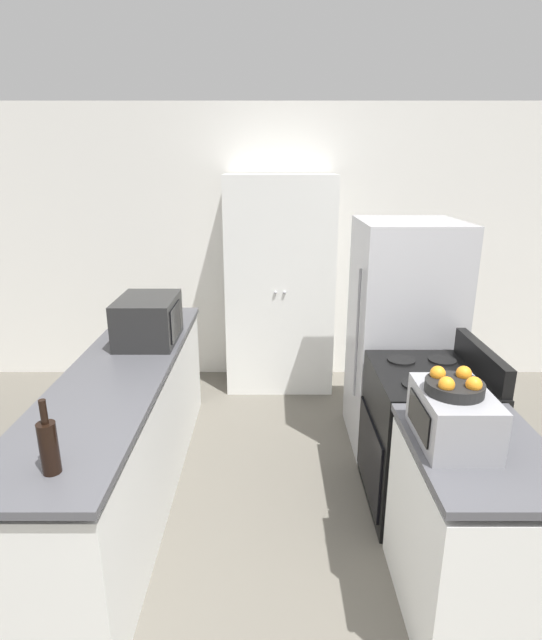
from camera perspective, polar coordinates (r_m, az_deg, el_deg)
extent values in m
cube|color=white|center=(4.87, 0.00, 8.36)|extent=(7.00, 0.06, 2.60)
cube|color=silver|center=(3.36, -16.28, -12.88)|extent=(0.58, 2.56, 0.83)
cube|color=#4C4C51|center=(3.16, -16.99, -5.53)|extent=(0.60, 2.61, 0.04)
cube|color=silver|center=(2.68, 21.78, -22.29)|extent=(0.58, 0.82, 0.83)
cube|color=#4C4C51|center=(2.42, 23.05, -13.65)|extent=(0.60, 0.84, 0.04)
cube|color=white|center=(4.63, 0.99, 3.99)|extent=(0.98, 0.51, 1.98)
sphere|color=#B2B2B7|center=(4.37, 0.52, 3.17)|extent=(0.03, 0.03, 0.03)
sphere|color=#B2B2B7|center=(4.37, 1.57, 3.16)|extent=(0.03, 0.03, 0.03)
cube|color=black|center=(3.29, 17.03, -12.95)|extent=(0.64, 0.75, 0.90)
cube|color=black|center=(3.27, 11.15, -14.97)|extent=(0.02, 0.66, 0.49)
cube|color=black|center=(3.16, 22.93, -4.22)|extent=(0.06, 0.71, 0.16)
cylinder|color=black|center=(2.89, 16.39, -7.09)|extent=(0.17, 0.17, 0.01)
cylinder|color=black|center=(3.21, 14.66, -4.46)|extent=(0.17, 0.17, 0.01)
cylinder|color=black|center=(2.98, 21.16, -6.89)|extent=(0.17, 0.17, 0.01)
cylinder|color=black|center=(3.29, 19.00, -4.35)|extent=(0.17, 0.17, 0.01)
cube|color=#B7B7BC|center=(3.82, 14.72, -1.80)|extent=(0.71, 0.75, 1.69)
cylinder|color=gray|center=(3.53, 9.81, -1.64)|extent=(0.02, 0.02, 0.93)
cube|color=black|center=(3.50, -13.88, 0.02)|extent=(0.38, 0.51, 0.31)
cube|color=black|center=(3.42, -10.85, -0.17)|extent=(0.01, 0.32, 0.22)
cylinder|color=black|center=(2.20, -24.03, -13.23)|extent=(0.07, 0.07, 0.22)
cylinder|color=black|center=(2.12, -24.56, -9.52)|extent=(0.03, 0.03, 0.10)
cube|color=#939399|center=(2.35, 20.12, -10.35)|extent=(0.29, 0.42, 0.24)
cube|color=black|center=(2.30, 16.54, -10.56)|extent=(0.01, 0.30, 0.14)
cylinder|color=black|center=(2.28, 20.23, -7.21)|extent=(0.25, 0.25, 0.05)
sphere|color=orange|center=(2.33, 21.18, -5.72)|extent=(0.07, 0.07, 0.07)
sphere|color=orange|center=(2.30, 18.53, -5.81)|extent=(0.07, 0.07, 0.07)
sphere|color=orange|center=(2.20, 19.43, -6.96)|extent=(0.07, 0.07, 0.07)
sphere|color=orange|center=(2.24, 22.18, -6.84)|extent=(0.07, 0.07, 0.07)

